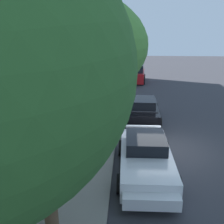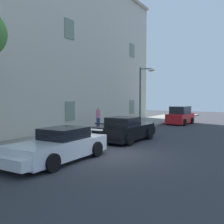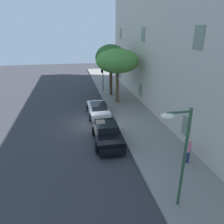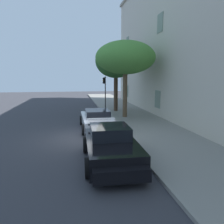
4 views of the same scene
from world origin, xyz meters
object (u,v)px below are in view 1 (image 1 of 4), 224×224
sportscar_red_lead (146,160)px  sportscar_yellow_flank (141,110)px  hatchback_parked (136,74)px  street_lamp (115,48)px  tree_midblock (37,46)px  pedestrian_admiring (76,89)px

sportscar_red_lead → sportscar_yellow_flank: bearing=-0.5°
hatchback_parked → street_lamp: 5.72m
tree_midblock → street_lamp: bearing=-3.4°
sportscar_yellow_flank → sportscar_red_lead: bearing=179.5°
sportscar_red_lead → pedestrian_admiring: size_ratio=2.95×
sportscar_yellow_flank → street_lamp: street_lamp is taller
sportscar_red_lead → pedestrian_admiring: (9.95, 4.59, 0.39)m
sportscar_red_lead → tree_midblock: 6.16m
sportscar_red_lead → street_lamp: street_lamp is taller
pedestrian_admiring → street_lamp: bearing=-40.5°
sportscar_red_lead → sportscar_yellow_flank: (6.19, -0.05, 0.05)m
hatchback_parked → street_lamp: street_lamp is taller
pedestrian_admiring → hatchback_parked: bearing=-30.9°
sportscar_yellow_flank → pedestrian_admiring: (3.76, 4.64, 0.34)m
sportscar_red_lead → hatchback_parked: bearing=-0.2°
tree_midblock → pedestrian_admiring: bearing=7.8°
hatchback_parked → pedestrian_admiring: bearing=149.1°
street_lamp → pedestrian_admiring: 5.08m
street_lamp → sportscar_red_lead: bearing=-172.2°
hatchback_parked → pedestrian_admiring: pedestrian_admiring is taller
sportscar_yellow_flank → street_lamp: bearing=14.9°
sportscar_red_lead → hatchback_parked: hatchback_parked is taller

